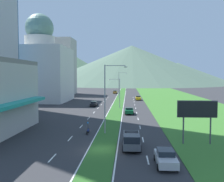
% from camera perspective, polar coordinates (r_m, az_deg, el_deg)
% --- Properties ---
extents(ground_plane, '(600.00, 600.00, 0.00)m').
position_cam_1_polar(ground_plane, '(30.73, -2.16, -13.21)').
color(ground_plane, '#2D2D30').
extents(grass_median, '(3.20, 240.00, 0.06)m').
position_cam_1_polar(grass_median, '(89.76, 1.72, -2.10)').
color(grass_median, '#2D6023').
rests_on(grass_median, ground_plane).
extents(grass_verge_right, '(24.00, 240.00, 0.06)m').
position_cam_1_polar(grass_verge_right, '(91.42, 14.74, -2.12)').
color(grass_verge_right, '#387028').
rests_on(grass_verge_right, ground_plane).
extents(lane_dash_left_2, '(0.16, 2.80, 0.01)m').
position_cam_1_polar(lane_dash_left_2, '(28.57, -13.44, -14.60)').
color(lane_dash_left_2, silver).
rests_on(lane_dash_left_2, ground_plane).
extents(lane_dash_left_3, '(0.16, 2.80, 0.01)m').
position_cam_1_polar(lane_dash_left_3, '(36.30, -9.51, -10.62)').
color(lane_dash_left_3, silver).
rests_on(lane_dash_left_3, ground_plane).
extents(lane_dash_left_4, '(0.16, 2.80, 0.01)m').
position_cam_1_polar(lane_dash_left_4, '(44.25, -7.04, -8.02)').
color(lane_dash_left_4, silver).
rests_on(lane_dash_left_4, ground_plane).
extents(lane_dash_left_5, '(0.16, 2.80, 0.01)m').
position_cam_1_polar(lane_dash_left_5, '(52.32, -5.34, -6.21)').
color(lane_dash_left_5, silver).
rests_on(lane_dash_left_5, ground_plane).
extents(lane_dash_left_6, '(0.16, 2.80, 0.01)m').
position_cam_1_polar(lane_dash_left_6, '(60.46, -4.10, -4.88)').
color(lane_dash_left_6, silver).
rests_on(lane_dash_left_6, ground_plane).
extents(lane_dash_left_7, '(0.16, 2.80, 0.01)m').
position_cam_1_polar(lane_dash_left_7, '(68.64, -3.17, -3.87)').
color(lane_dash_left_7, silver).
rests_on(lane_dash_left_7, ground_plane).
extents(lane_dash_left_8, '(0.16, 2.80, 0.01)m').
position_cam_1_polar(lane_dash_left_8, '(76.86, -2.43, -3.07)').
color(lane_dash_left_8, silver).
rests_on(lane_dash_left_8, ground_plane).
extents(lane_dash_left_9, '(0.16, 2.80, 0.01)m').
position_cam_1_polar(lane_dash_left_9, '(85.10, -1.84, -2.43)').
color(lane_dash_left_9, silver).
rests_on(lane_dash_left_9, ground_plane).
extents(lane_dash_left_10, '(0.16, 2.80, 0.01)m').
position_cam_1_polar(lane_dash_left_10, '(93.35, -1.35, -1.90)').
color(lane_dash_left_10, silver).
rests_on(lane_dash_left_10, ground_plane).
extents(lane_dash_left_11, '(0.16, 2.80, 0.01)m').
position_cam_1_polar(lane_dash_left_11, '(101.62, -0.94, -1.46)').
color(lane_dash_left_11, silver).
rests_on(lane_dash_left_11, ground_plane).
extents(lane_dash_right_2, '(0.16, 2.80, 0.01)m').
position_cam_1_polar(lane_dash_right_2, '(27.48, 8.14, -15.28)').
color(lane_dash_right_2, silver).
rests_on(lane_dash_right_2, ground_plane).
extents(lane_dash_right_3, '(0.16, 2.80, 0.01)m').
position_cam_1_polar(lane_dash_right_3, '(35.45, 7.07, -10.94)').
color(lane_dash_right_3, silver).
rests_on(lane_dash_right_3, ground_plane).
extents(lane_dash_right_4, '(0.16, 2.80, 0.01)m').
position_cam_1_polar(lane_dash_right_4, '(43.55, 6.41, -8.20)').
color(lane_dash_right_4, silver).
rests_on(lane_dash_right_4, ground_plane).
extents(lane_dash_right_5, '(0.16, 2.80, 0.01)m').
position_cam_1_polar(lane_dash_right_5, '(51.73, 5.96, -6.33)').
color(lane_dash_right_5, silver).
rests_on(lane_dash_right_5, ground_plane).
extents(lane_dash_right_6, '(0.16, 2.80, 0.01)m').
position_cam_1_polar(lane_dash_right_6, '(59.95, 5.64, -4.96)').
color(lane_dash_right_6, silver).
rests_on(lane_dash_right_6, ground_plane).
extents(lane_dash_right_7, '(0.16, 2.80, 0.01)m').
position_cam_1_polar(lane_dash_right_7, '(68.19, 5.40, -3.93)').
color(lane_dash_right_7, silver).
rests_on(lane_dash_right_7, ground_plane).
extents(lane_dash_right_8, '(0.16, 2.80, 0.01)m').
position_cam_1_polar(lane_dash_right_8, '(76.46, 5.21, -3.12)').
color(lane_dash_right_8, silver).
rests_on(lane_dash_right_8, ground_plane).
extents(lane_dash_right_9, '(0.16, 2.80, 0.01)m').
position_cam_1_polar(lane_dash_right_9, '(84.74, 5.05, -2.47)').
color(lane_dash_right_9, silver).
rests_on(lane_dash_right_9, ground_plane).
extents(lane_dash_right_10, '(0.16, 2.80, 0.01)m').
position_cam_1_polar(lane_dash_right_10, '(93.02, 4.93, -1.93)').
color(lane_dash_right_10, silver).
rests_on(lane_dash_right_10, ground_plane).
extents(lane_dash_right_11, '(0.16, 2.80, 0.01)m').
position_cam_1_polar(lane_dash_right_11, '(101.32, 4.82, -1.48)').
color(lane_dash_right_11, silver).
rests_on(lane_dash_right_11, ground_plane).
extents(edge_line_median_left, '(0.16, 240.00, 0.01)m').
position_cam_1_polar(edge_line_median_left, '(89.83, 0.60, -2.11)').
color(edge_line_median_left, silver).
rests_on(edge_line_median_left, ground_plane).
extents(edge_line_median_right, '(0.16, 240.00, 0.01)m').
position_cam_1_polar(edge_line_median_right, '(89.72, 2.83, -2.12)').
color(edge_line_median_right, silver).
rests_on(edge_line_median_right, ground_plane).
extents(domed_building, '(19.34, 19.34, 29.89)m').
position_cam_1_polar(domed_building, '(89.99, -16.04, 5.05)').
color(domed_building, silver).
rests_on(domed_building, ground_plane).
extents(midrise_colored, '(13.19, 13.19, 26.01)m').
position_cam_1_polar(midrise_colored, '(121.14, -11.72, 5.43)').
color(midrise_colored, '#B7B2A8').
rests_on(midrise_colored, ground_plane).
extents(hill_far_left, '(139.66, 139.66, 40.68)m').
position_cam_1_polar(hill_far_left, '(322.95, -10.65, 5.52)').
color(hill_far_left, '#47664C').
rests_on(hill_far_left, ground_plane).
extents(hill_far_center, '(194.27, 194.27, 40.87)m').
position_cam_1_polar(hill_far_center, '(270.04, 4.51, 5.99)').
color(hill_far_center, '#516B56').
rests_on(hill_far_center, ground_plane).
extents(hill_far_right, '(130.58, 130.58, 25.32)m').
position_cam_1_polar(hill_far_right, '(334.79, 14.70, 4.08)').
color(hill_far_right, '#516B56').
rests_on(hill_far_right, ground_plane).
extents(street_lamp_near, '(3.48, 0.49, 10.49)m').
position_cam_1_polar(street_lamp_near, '(37.72, -1.09, -0.77)').
color(street_lamp_near, '#99999E').
rests_on(street_lamp_near, ground_plane).
extents(street_lamp_mid, '(3.27, 0.48, 8.01)m').
position_cam_1_polar(street_lamp_mid, '(68.22, 1.41, 0.06)').
color(street_lamp_mid, '#99999E').
rests_on(street_lamp_mid, ground_plane).
extents(street_lamp_far, '(3.30, 0.39, 10.16)m').
position_cam_1_polar(street_lamp_far, '(98.61, 1.75, 1.78)').
color(street_lamp_far, '#99999E').
rests_on(street_lamp_far, ground_plane).
extents(billboard_roadside, '(5.09, 0.28, 5.67)m').
position_cam_1_polar(billboard_roadside, '(33.87, 18.86, -4.42)').
color(billboard_roadside, '#4C4C51').
rests_on(billboard_roadside, ground_plane).
extents(car_0, '(1.87, 4.48, 1.45)m').
position_cam_1_polar(car_0, '(72.46, -4.19, -2.89)').
color(car_0, black).
rests_on(car_0, ground_plane).
extents(car_1, '(1.98, 4.08, 1.59)m').
position_cam_1_polar(car_1, '(121.82, 0.70, -0.25)').
color(car_1, '#C6842D').
rests_on(car_1, ground_plane).
extents(car_2, '(2.03, 4.05, 1.50)m').
position_cam_1_polar(car_2, '(57.79, 3.93, -4.50)').
color(car_2, '#0C5128').
rests_on(car_2, ground_plane).
extents(car_3, '(1.90, 4.64, 1.57)m').
position_cam_1_polar(car_3, '(90.75, 5.98, -1.57)').
color(car_3, yellow).
rests_on(car_3, ground_plane).
extents(car_4, '(1.99, 4.36, 1.58)m').
position_cam_1_polar(car_4, '(25.97, 12.13, -14.61)').
color(car_4, '#B2B2B7').
rests_on(car_4, ground_plane).
extents(pickup_truck_0, '(2.18, 5.40, 2.00)m').
position_cam_1_polar(pickup_truck_0, '(30.79, 4.49, -11.28)').
color(pickup_truck_0, '#515459').
rests_on(pickup_truck_0, ground_plane).
extents(motorcycle_rider, '(0.36, 2.00, 1.80)m').
position_cam_1_polar(motorcycle_rider, '(38.70, -5.53, -8.57)').
color(motorcycle_rider, black).
rests_on(motorcycle_rider, ground_plane).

